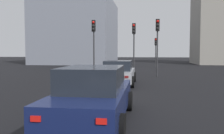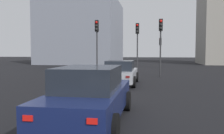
% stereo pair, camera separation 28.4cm
% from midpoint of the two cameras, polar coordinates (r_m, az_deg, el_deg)
% --- Properties ---
extents(ground_plane, '(160.00, 160.00, 0.20)m').
position_cam_midpoint_polar(ground_plane, '(6.94, -3.72, -13.64)').
color(ground_plane, black).
extents(car_silver_lead, '(4.29, 1.97, 1.44)m').
position_cam_midpoint_polar(car_silver_lead, '(14.43, 2.61, -1.37)').
color(car_silver_lead, '#A8AAB2').
rests_on(car_silver_lead, ground_plane).
extents(car_navy_second, '(4.70, 1.95, 1.56)m').
position_cam_midpoint_polar(car_navy_second, '(6.70, -3.92, -6.77)').
color(car_navy_second, '#141E4C').
rests_on(car_navy_second, ground_plane).
extents(traffic_light_near_left, '(0.32, 0.29, 4.42)m').
position_cam_midpoint_polar(traffic_light_near_left, '(18.60, 11.91, 7.28)').
color(traffic_light_near_left, '#2D2D30').
rests_on(traffic_light_near_left, ground_plane).
extents(traffic_light_near_right, '(0.32, 0.29, 3.65)m').
position_cam_midpoint_polar(traffic_light_near_right, '(30.10, 11.66, 4.85)').
color(traffic_light_near_right, '#2D2D30').
rests_on(traffic_light_near_right, ground_plane).
extents(traffic_light_far_left, '(0.32, 0.28, 4.43)m').
position_cam_midpoint_polar(traffic_light_far_left, '(19.08, -3.20, 7.28)').
color(traffic_light_far_left, '#2D2D30').
rests_on(traffic_light_far_left, ground_plane).
extents(traffic_light_far_right, '(0.32, 0.30, 4.40)m').
position_cam_midpoint_polar(traffic_light_far_right, '(20.89, 6.42, 6.89)').
color(traffic_light_far_right, '#2D2D30').
rests_on(traffic_light_far_right, ground_plane).
extents(building_facade_center, '(15.26, 11.96, 10.76)m').
position_cam_midpoint_polar(building_facade_center, '(42.61, -6.49, 8.22)').
color(building_facade_center, gray).
rests_on(building_facade_center, ground_plane).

